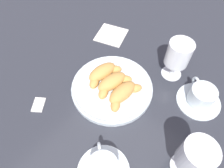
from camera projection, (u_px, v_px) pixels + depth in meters
ground_plane at (109, 96)px, 0.64m from camera, size 2.20×2.20×0.00m
pastry_plate at (112, 87)px, 0.65m from camera, size 0.26×0.26×0.02m
croissant_large at (103, 73)px, 0.65m from camera, size 0.13×0.08×0.04m
croissant_small at (113, 83)px, 0.62m from camera, size 0.13×0.08×0.04m
croissant_extra at (123, 93)px, 0.60m from camera, size 0.14×0.07×0.04m
coffee_cup_far at (201, 97)px, 0.61m from camera, size 0.14×0.14×0.06m
juice_glass_left at (195, 157)px, 0.44m from camera, size 0.08×0.08×0.14m
juice_glass_right at (178, 55)px, 0.62m from camera, size 0.08×0.08×0.14m
sugar_packet at (38, 104)px, 0.62m from camera, size 0.06×0.06×0.01m
folded_napkin at (111, 35)px, 0.80m from camera, size 0.14×0.14×0.01m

